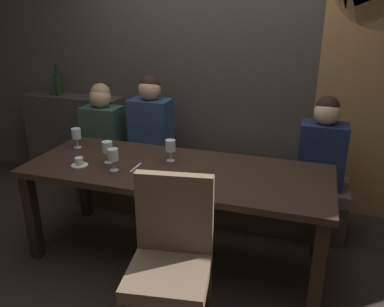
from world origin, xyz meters
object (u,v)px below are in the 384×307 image
object	(u,v)px
dining_table	(176,179)
wine_glass_center_back	(170,147)
wine_glass_end_left	(107,148)
diner_far_end	(323,145)
diner_bearded	(151,123)
banquette_bench	(203,191)
espresso_cup	(79,162)
wine_bottle_dark_red	(58,84)
wine_glass_far_left	(76,134)
diner_redhead	(102,124)
wine_glass_near_left	(113,156)
fork_on_table	(136,168)
chair_near_side	(171,251)

from	to	relation	value
dining_table	wine_glass_center_back	size ratio (longest dim) A/B	13.41
dining_table	wine_glass_end_left	distance (m)	0.56
diner_far_end	diner_bearded	bearing A→B (deg)	178.56
diner_far_end	banquette_bench	bearing A→B (deg)	178.54
dining_table	espresso_cup	size ratio (longest dim) A/B	18.33
wine_bottle_dark_red	wine_glass_far_left	size ratio (longest dim) A/B	1.99
diner_redhead	wine_glass_center_back	size ratio (longest dim) A/B	4.42
wine_glass_near_left	espresso_cup	bearing A→B (deg)	179.86
wine_bottle_dark_red	wine_glass_center_back	size ratio (longest dim) A/B	1.99
wine_glass_far_left	fork_on_table	xyz separation A→B (m)	(0.65, -0.25, -0.11)
dining_table	diner_bearded	xyz separation A→B (m)	(-0.50, 0.71, 0.19)
diner_bearded	wine_bottle_dark_red	world-z (taller)	wine_bottle_dark_red
diner_bearded	wine_glass_far_left	world-z (taller)	diner_bearded
banquette_bench	dining_table	bearing A→B (deg)	-90.00
diner_redhead	wine_glass_far_left	world-z (taller)	diner_redhead
diner_bearded	wine_glass_center_back	bearing A→B (deg)	-54.65
dining_table	wine_glass_far_left	bearing A→B (deg)	170.14
wine_bottle_dark_red	wine_glass_far_left	world-z (taller)	wine_bottle_dark_red
banquette_bench	wine_glass_near_left	xyz separation A→B (m)	(-0.40, -0.88, 0.62)
wine_glass_far_left	wine_glass_center_back	size ratio (longest dim) A/B	1.00
wine_glass_near_left	wine_glass_center_back	world-z (taller)	same
chair_near_side	espresso_cup	xyz separation A→B (m)	(-0.92, 0.54, 0.21)
banquette_bench	wine_glass_center_back	xyz separation A→B (m)	(-0.09, -0.58, 0.62)
diner_far_end	wine_glass_end_left	size ratio (longest dim) A/B	4.54
wine_glass_end_left	espresso_cup	size ratio (longest dim) A/B	1.37
dining_table	wine_glass_near_left	size ratio (longest dim) A/B	13.41
chair_near_side	espresso_cup	world-z (taller)	chair_near_side
chair_near_side	wine_glass_far_left	bearing A→B (deg)	142.73
chair_near_side	wine_bottle_dark_red	distance (m)	2.65
diner_far_end	wine_glass_far_left	size ratio (longest dim) A/B	4.54
dining_table	wine_bottle_dark_red	bearing A→B (deg)	148.81
espresso_cup	fork_on_table	size ratio (longest dim) A/B	0.71
diner_far_end	wine_glass_near_left	world-z (taller)	diner_far_end
diner_bearded	fork_on_table	xyz separation A→B (m)	(0.23, -0.80, -0.10)
chair_near_side	diner_redhead	bearing A→B (deg)	131.18
chair_near_side	espresso_cup	distance (m)	1.09
wine_bottle_dark_red	banquette_bench	bearing A→B (deg)	-10.88
diner_redhead	wine_glass_far_left	bearing A→B (deg)	-82.85
chair_near_side	wine_glass_near_left	bearing A→B (deg)	139.49
diner_redhead	espresso_cup	bearing A→B (deg)	-70.43
wine_glass_near_left	dining_table	bearing A→B (deg)	23.84
diner_redhead	wine_bottle_dark_red	size ratio (longest dim) A/B	2.23
wine_glass_near_left	fork_on_table	xyz separation A→B (m)	(0.12, 0.09, -0.11)
dining_table	wine_bottle_dark_red	distance (m)	2.02
chair_near_side	diner_far_end	xyz separation A→B (m)	(0.76, 1.40, 0.24)
wine_glass_center_back	chair_near_side	bearing A→B (deg)	-69.12
fork_on_table	banquette_bench	bearing A→B (deg)	70.99
wine_glass_far_left	dining_table	bearing A→B (deg)	-9.86
wine_glass_center_back	wine_bottle_dark_red	bearing A→B (deg)	150.71
diner_far_end	wine_glass_end_left	xyz separation A→B (m)	(-1.52, -0.73, 0.05)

